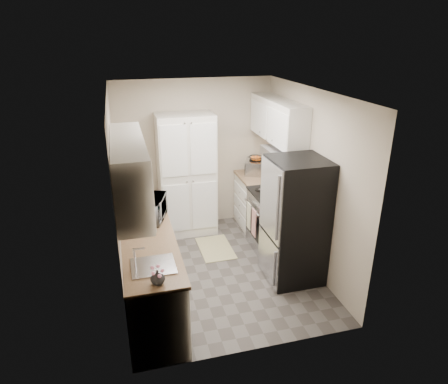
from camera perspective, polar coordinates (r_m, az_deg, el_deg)
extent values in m
plane|color=#56514C|center=(5.83, -0.72, -11.00)|extent=(3.20, 3.20, 0.00)
cube|color=beige|center=(6.74, -4.16, 5.32)|extent=(2.60, 0.04, 2.50)
cube|color=beige|center=(3.88, 5.12, -7.88)|extent=(2.60, 0.04, 2.50)
cube|color=beige|center=(5.12, -15.03, -0.89)|extent=(0.04, 3.20, 2.50)
cube|color=beige|center=(5.70, 12.00, 1.74)|extent=(0.04, 3.20, 2.50)
cube|color=white|center=(4.94, -0.86, 14.13)|extent=(2.60, 3.20, 0.04)
cube|color=silver|center=(4.22, -13.31, 2.77)|extent=(0.33, 1.60, 0.70)
cube|color=silver|center=(6.16, 7.65, 9.75)|extent=(0.33, 1.55, 0.58)
cube|color=#99999E|center=(5.85, 8.49, 5.31)|extent=(0.45, 0.76, 0.13)
cube|color=#B7B7BC|center=(4.25, -10.07, -10.40)|extent=(0.45, 0.40, 0.02)
cube|color=brown|center=(5.33, -14.83, -0.76)|extent=(0.02, 0.22, 0.22)
cube|color=silver|center=(6.51, -5.34, 2.38)|extent=(0.90, 0.55, 2.00)
cube|color=silver|center=(5.11, -10.52, -10.78)|extent=(0.60, 2.30, 0.88)
cube|color=#846647|center=(4.88, -10.89, -6.23)|extent=(0.63, 2.33, 0.04)
cube|color=silver|center=(6.89, 4.79, -1.49)|extent=(0.60, 0.80, 0.88)
cube|color=#846647|center=(6.72, 4.92, 2.11)|extent=(0.63, 0.83, 0.04)
cube|color=#B7B7BC|center=(6.20, 7.09, -4.26)|extent=(0.64, 0.76, 0.90)
cube|color=black|center=(6.01, 7.30, -0.28)|extent=(0.66, 0.78, 0.03)
cube|color=black|center=(6.09, 9.88, 0.91)|extent=(0.06, 0.76, 0.22)
cube|color=tan|center=(5.92, 4.30, -4.40)|extent=(0.01, 0.16, 0.42)
cube|color=beige|center=(6.13, 3.57, -3.44)|extent=(0.01, 0.16, 0.42)
cube|color=#B7B7BC|center=(5.36, 10.14, -4.08)|extent=(0.70, 0.72, 1.70)
imported|color=#B6B4B9|center=(5.20, -10.55, -2.33)|extent=(0.50, 0.61, 0.29)
cylinder|color=black|center=(5.52, -13.24, -1.26)|extent=(0.07, 0.07, 0.26)
imported|color=white|center=(3.95, -9.47, -11.91)|extent=(0.16, 0.16, 0.15)
cube|color=#5A9B47|center=(5.85, -10.67, 0.38)|extent=(0.04, 0.22, 0.28)
cube|color=#A4A5A9|center=(6.81, 4.47, 3.61)|extent=(0.46, 0.50, 0.24)
cube|color=tan|center=(6.34, -1.23, -8.01)|extent=(0.50, 0.79, 0.01)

